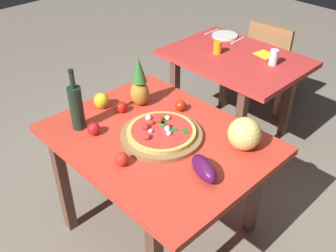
{
  "coord_description": "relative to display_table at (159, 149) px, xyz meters",
  "views": [
    {
      "loc": [
        1.27,
        -1.16,
        2.02
      ],
      "look_at": [
        0.01,
        0.06,
        0.79
      ],
      "focal_mm": 41.49,
      "sensor_mm": 36.0,
      "label": 1
    }
  ],
  "objects": [
    {
      "name": "ground_plane",
      "position": [
        0.0,
        0.0,
        -0.65
      ],
      "size": [
        10.0,
        10.0,
        0.0
      ],
      "primitive_type": "plane",
      "color": "gray"
    },
    {
      "name": "display_table",
      "position": [
        0.0,
        0.0,
        0.0
      ],
      "size": [
        1.19,
        0.93,
        0.74
      ],
      "color": "brown",
      "rests_on": "ground_plane"
    },
    {
      "name": "background_table",
      "position": [
        -0.35,
        1.15,
        -0.02
      ],
      "size": [
        1.05,
        0.77,
        0.74
      ],
      "color": "brown",
      "rests_on": "ground_plane"
    },
    {
      "name": "dining_chair",
      "position": [
        -0.39,
        1.76,
        -0.17
      ],
      "size": [
        0.44,
        0.44,
        0.85
      ],
      "rotation": [
        0.0,
        0.0,
        3.24
      ],
      "color": "olive",
      "rests_on": "ground_plane"
    },
    {
      "name": "pizza_board",
      "position": [
        0.01,
        0.01,
        0.1
      ],
      "size": [
        0.45,
        0.45,
        0.02
      ],
      "primitive_type": "cylinder",
      "color": "olive",
      "rests_on": "display_table"
    },
    {
      "name": "pizza",
      "position": [
        0.01,
        0.01,
        0.13
      ],
      "size": [
        0.38,
        0.38,
        0.06
      ],
      "color": "#D8B755",
      "rests_on": "pizza_board"
    },
    {
      "name": "wine_bottle",
      "position": [
        -0.38,
        -0.26,
        0.23
      ],
      "size": [
        0.08,
        0.08,
        0.36
      ],
      "color": "#1A2E1E",
      "rests_on": "display_table"
    },
    {
      "name": "pineapple_left",
      "position": [
        -0.33,
        0.15,
        0.23
      ],
      "size": [
        0.12,
        0.12,
        0.32
      ],
      "color": "#C17F2F",
      "rests_on": "display_table"
    },
    {
      "name": "melon",
      "position": [
        0.38,
        0.26,
        0.18
      ],
      "size": [
        0.18,
        0.18,
        0.18
      ],
      "primitive_type": "sphere",
      "color": "#EAD86E",
      "rests_on": "display_table"
    },
    {
      "name": "bell_pepper",
      "position": [
        -0.47,
        -0.04,
        0.14
      ],
      "size": [
        0.09,
        0.09,
        0.1
      ],
      "primitive_type": "ellipsoid",
      "color": "gold",
      "rests_on": "display_table"
    },
    {
      "name": "eggplant",
      "position": [
        0.38,
        -0.06,
        0.13
      ],
      "size": [
        0.22,
        0.16,
        0.09
      ],
      "primitive_type": "ellipsoid",
      "rotation": [
        0.0,
        0.0,
        2.77
      ],
      "color": "#4D1145",
      "rests_on": "display_table"
    },
    {
      "name": "tomato_at_corner",
      "position": [
        0.05,
        -0.29,
        0.12
      ],
      "size": [
        0.07,
        0.07,
        0.07
      ],
      "primitive_type": "sphere",
      "color": "red",
      "rests_on": "display_table"
    },
    {
      "name": "tomato_by_bottle",
      "position": [
        -0.34,
        0.02,
        0.12
      ],
      "size": [
        0.07,
        0.07,
        0.07
      ],
      "primitive_type": "sphere",
      "color": "red",
      "rests_on": "display_table"
    },
    {
      "name": "tomato_beside_pepper",
      "position": [
        -0.1,
        0.28,
        0.12
      ],
      "size": [
        0.07,
        0.07,
        0.07
      ],
      "primitive_type": "sphere",
      "color": "red",
      "rests_on": "display_table"
    },
    {
      "name": "tomato_near_board",
      "position": [
        -0.27,
        -0.24,
        0.13
      ],
      "size": [
        0.07,
        0.07,
        0.07
      ],
      "primitive_type": "sphere",
      "color": "red",
      "rests_on": "display_table"
    },
    {
      "name": "drinking_glass_juice",
      "position": [
        -0.49,
        1.08,
        0.14
      ],
      "size": [
        0.07,
        0.07,
        0.1
      ],
      "primitive_type": "cylinder",
      "color": "orange",
      "rests_on": "background_table"
    },
    {
      "name": "drinking_glass_water",
      "position": [
        -0.07,
        1.22,
        0.15
      ],
      "size": [
        0.06,
        0.06,
        0.12
      ],
      "primitive_type": "cylinder",
      "color": "silver",
      "rests_on": "background_table"
    },
    {
      "name": "dinner_plate",
      "position": [
        -0.66,
        1.4,
        0.1
      ],
      "size": [
        0.22,
        0.22,
        0.02
      ],
      "primitive_type": "cylinder",
      "color": "white",
      "rests_on": "background_table"
    },
    {
      "name": "fork_utensil",
      "position": [
        -0.8,
        1.4,
        0.09
      ],
      "size": [
        0.02,
        0.18,
        0.01
      ],
      "primitive_type": "cube",
      "rotation": [
        0.0,
        0.0,
        -0.0
      ],
      "color": "silver",
      "rests_on": "background_table"
    },
    {
      "name": "knife_utensil",
      "position": [
        -0.52,
        1.4,
        0.09
      ],
      "size": [
        0.02,
        0.18,
        0.01
      ],
      "primitive_type": "cube",
      "rotation": [
        0.0,
        0.0,
        0.05
      ],
      "color": "silver",
      "rests_on": "background_table"
    },
    {
      "name": "napkin_folded",
      "position": [
        -0.21,
        1.33,
        0.09
      ],
      "size": [
        0.16,
        0.14,
        0.01
      ],
      "primitive_type": "cube",
      "rotation": [
        0.0,
        0.0,
        -0.15
      ],
      "color": "yellow",
      "rests_on": "background_table"
    }
  ]
}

